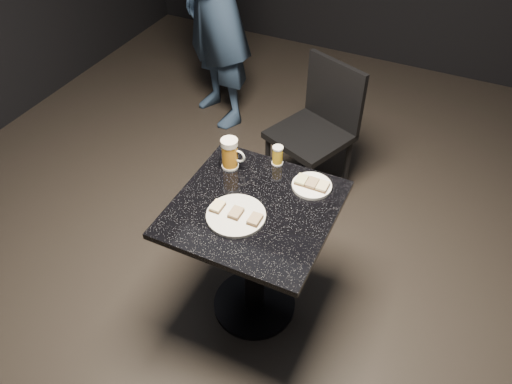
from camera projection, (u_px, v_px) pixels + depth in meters
floor at (254, 305)px, 2.71m from camera, size 6.00×6.00×0.00m
plate_large at (236, 215)px, 2.15m from camera, size 0.26×0.26×0.01m
plate_small at (312, 186)px, 2.29m from camera, size 0.18×0.18×0.01m
patron at (216, 0)px, 3.43m from camera, size 0.81×0.72×1.87m
table at (254, 243)px, 2.37m from camera, size 0.70×0.70×0.75m
beer_mug at (230, 154)px, 2.35m from camera, size 0.12×0.08×0.16m
beer_tumbler at (278, 155)px, 2.39m from camera, size 0.06×0.06×0.10m
chair at (318, 124)px, 3.09m from camera, size 0.56×0.56×0.88m
canapes_on_plate_large at (236, 213)px, 2.14m from camera, size 0.23×0.07×0.02m
canapes_on_plate_small at (312, 183)px, 2.28m from camera, size 0.15×0.07×0.02m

